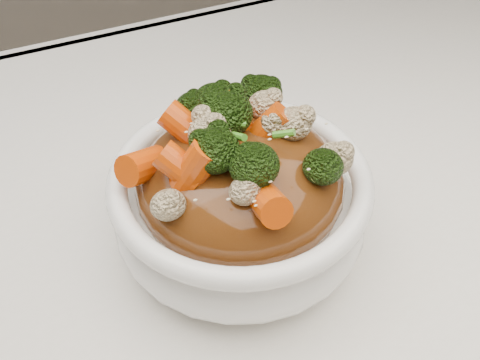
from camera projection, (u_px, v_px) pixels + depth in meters
name	position (u px, v px, depth m)	size (l,w,h in m)	color
tablecloth	(227.00, 272.00, 0.48)	(1.20, 0.80, 0.04)	white
bowl	(240.00, 207.00, 0.45)	(0.20, 0.20, 0.08)	white
sauce_base	(240.00, 183.00, 0.43)	(0.16, 0.16, 0.09)	#52290E
carrots	(240.00, 123.00, 0.39)	(0.16, 0.16, 0.05)	#D14606
broccoli	(240.00, 124.00, 0.39)	(0.16, 0.16, 0.04)	black
cauliflower	(240.00, 126.00, 0.39)	(0.16, 0.16, 0.03)	#D1BB8F
scallions	(240.00, 122.00, 0.39)	(0.12, 0.12, 0.02)	#40881F
sesame_seeds	(240.00, 122.00, 0.39)	(0.14, 0.14, 0.01)	beige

